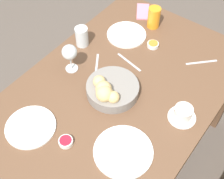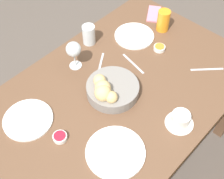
{
  "view_description": "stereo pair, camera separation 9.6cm",
  "coord_description": "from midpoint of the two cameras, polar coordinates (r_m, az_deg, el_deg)",
  "views": [
    {
      "loc": [
        0.74,
        0.54,
        1.88
      ],
      "look_at": [
        0.0,
        -0.01,
        0.74
      ],
      "focal_mm": 50.0,
      "sensor_mm": 36.0,
      "label": 1
    },
    {
      "loc": [
        0.68,
        0.62,
        1.88
      ],
      "look_at": [
        0.0,
        -0.01,
        0.74
      ],
      "focal_mm": 50.0,
      "sensor_mm": 36.0,
      "label": 2
    }
  ],
  "objects": [
    {
      "name": "jam_bowl_honey",
      "position": [
        1.71,
        5.9,
        8.1
      ],
      "size": [
        0.06,
        0.06,
        0.03
      ],
      "color": "white",
      "rests_on": "dining_table"
    },
    {
      "name": "ground_plane",
      "position": [
        2.1,
        -1.04,
        -12.87
      ],
      "size": [
        10.0,
        10.0,
        0.0
      ],
      "primitive_type": "plane",
      "color": "#564C44"
    },
    {
      "name": "juice_glass",
      "position": [
        1.81,
        6.13,
        12.92
      ],
      "size": [
        0.07,
        0.07,
        0.12
      ],
      "color": "orange",
      "rests_on": "dining_table"
    },
    {
      "name": "jam_bowl_berry",
      "position": [
        1.36,
        -10.5,
        -9.43
      ],
      "size": [
        0.06,
        0.06,
        0.03
      ],
      "color": "white",
      "rests_on": "dining_table"
    },
    {
      "name": "plate_near_right",
      "position": [
        1.44,
        -16.53,
        -6.66
      ],
      "size": [
        0.22,
        0.22,
        0.01
      ],
      "color": "white",
      "rests_on": "dining_table"
    },
    {
      "name": "plate_near_left",
      "position": [
        1.78,
        1.1,
        9.95
      ],
      "size": [
        0.22,
        0.22,
        0.01
      ],
      "color": "white",
      "rests_on": "dining_table"
    },
    {
      "name": "wine_glass",
      "position": [
        1.54,
        -9.52,
        6.56
      ],
      "size": [
        0.08,
        0.08,
        0.16
      ],
      "color": "silver",
      "rests_on": "dining_table"
    },
    {
      "name": "dining_table",
      "position": [
        1.56,
        -1.36,
        -2.87
      ],
      "size": [
        1.42,
        0.88,
        0.71
      ],
      "color": "brown",
      "rests_on": "ground_plane"
    },
    {
      "name": "fork_silver",
      "position": [
        1.68,
        14.48,
        4.77
      ],
      "size": [
        0.13,
        0.13,
        0.0
      ],
      "color": "#B7B7BC",
      "rests_on": "dining_table"
    },
    {
      "name": "spoon_coffee",
      "position": [
        1.63,
        -4.46,
        4.86
      ],
      "size": [
        0.11,
        0.08,
        0.0
      ],
      "color": "#B7B7BC",
      "rests_on": "dining_table"
    },
    {
      "name": "plate_far_center",
      "position": [
        1.32,
        -0.05,
        -11.36
      ],
      "size": [
        0.25,
        0.25,
        0.01
      ],
      "color": "white",
      "rests_on": "dining_table"
    },
    {
      "name": "water_tumbler",
      "position": [
        1.7,
        -7.18,
        9.54
      ],
      "size": [
        0.07,
        0.07,
        0.11
      ],
      "color": "silver",
      "rests_on": "dining_table"
    },
    {
      "name": "cell_phone",
      "position": [
        1.95,
        4.24,
        13.99
      ],
      "size": [
        0.17,
        0.14,
        0.01
      ],
      "color": "pink",
      "rests_on": "dining_table"
    },
    {
      "name": "bread_basket",
      "position": [
        1.45,
        -2.26,
        -0.17
      ],
      "size": [
        0.25,
        0.25,
        0.12
      ],
      "color": "gray",
      "rests_on": "dining_table"
    },
    {
      "name": "coffee_cup",
      "position": [
        1.41,
        10.92,
        -4.45
      ],
      "size": [
        0.13,
        0.13,
        0.07
      ],
      "color": "white",
      "rests_on": "dining_table"
    },
    {
      "name": "knife_silver",
      "position": [
        1.63,
        1.45,
        4.95
      ],
      "size": [
        0.04,
        0.17,
        0.0
      ],
      "color": "#B7B7BC",
      "rests_on": "dining_table"
    }
  ]
}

